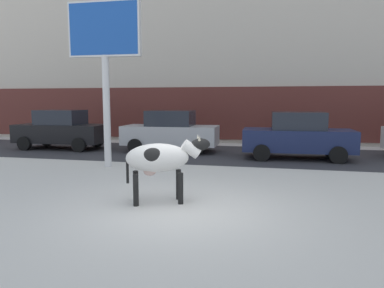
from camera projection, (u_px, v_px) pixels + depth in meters
The scene contains 9 objects.
ground_plane at pixel (182, 209), 7.62m from camera, with size 120.00×120.00×0.00m, color silver.
road_strip at pixel (229, 154), 15.31m from camera, with size 60.00×5.60×0.01m, color #333338.
building_facade at pixel (245, 30), 21.41m from camera, with size 44.00×6.10×13.00m.
cow_holstein at pixel (160, 159), 7.97m from camera, with size 1.91×1.10×1.54m.
billboard at pixel (104, 39), 11.99m from camera, with size 2.52×0.28×5.56m.
car_black_sedan at pixel (61, 130), 17.00m from camera, with size 4.25×2.08×1.84m.
car_silver_sedan at pixel (171, 131), 16.10m from camera, with size 4.25×2.08×1.84m.
car_navy_sedan at pixel (297, 136), 14.07m from camera, with size 4.25×2.08×1.84m.
pedestrian_near_billboard at pixel (288, 129), 17.87m from camera, with size 0.36×0.24×1.73m.
Camera 1 is at (1.86, -7.16, 2.29)m, focal length 33.60 mm.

